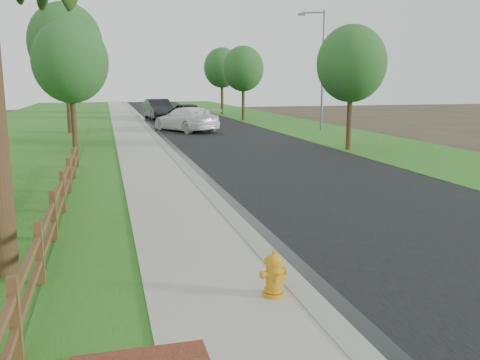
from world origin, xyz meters
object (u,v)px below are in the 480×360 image
object	(u,v)px
dark_car_mid	(185,112)
streetlight	(321,63)
fire_hydrant	(274,275)
ranch_fence	(58,201)
white_suv	(186,119)

from	to	relation	value
dark_car_mid	streetlight	size ratio (longest dim) A/B	0.59
dark_car_mid	streetlight	world-z (taller)	streetlight
streetlight	dark_car_mid	bearing A→B (deg)	131.76
dark_car_mid	fire_hydrant	bearing A→B (deg)	72.14
ranch_fence	fire_hydrant	bearing A→B (deg)	-55.69
fire_hydrant	streetlight	distance (m)	28.76
streetlight	ranch_fence	bearing A→B (deg)	-126.76
dark_car_mid	white_suv	bearing A→B (deg)	70.33
ranch_fence	white_suv	bearing A→B (deg)	73.83
white_suv	streetlight	size ratio (longest dim) A/B	0.69
dark_car_mid	streetlight	xyz separation A→B (m)	(7.96, -8.92, 3.71)
fire_hydrant	white_suv	world-z (taller)	white_suv
fire_hydrant	dark_car_mid	world-z (taller)	dark_car_mid
dark_car_mid	streetlight	distance (m)	12.52
ranch_fence	streetlight	world-z (taller)	streetlight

